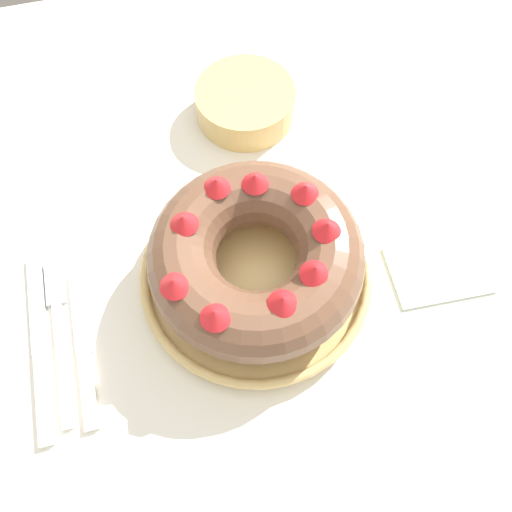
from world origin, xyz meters
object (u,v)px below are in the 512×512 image
napkin (438,270)px  serving_dish (256,275)px  side_bowl (245,103)px  bundt_cake (256,256)px  fork (59,327)px  serving_knife (41,358)px  cake_knife (85,357)px

napkin → serving_dish: bearing=168.5°
side_bowl → napkin: 0.37m
bundt_cake → fork: 0.26m
bundt_cake → serving_knife: bundt_cake is taller
bundt_cake → serving_knife: size_ratio=1.07×
cake_knife → napkin: size_ratio=1.60×
bundt_cake → side_bowl: bearing=78.9°
serving_dish → napkin: bearing=-11.5°
cake_knife → side_bowl: (0.28, 0.32, 0.02)m
side_bowl → fork: bearing=-138.0°
fork → cake_knife: bearing=-56.2°
bundt_cake → napkin: bundt_cake is taller
serving_dish → bundt_cake: size_ratio=1.14×
serving_knife → side_bowl: (0.33, 0.31, 0.02)m
cake_knife → bundt_cake: bearing=7.2°
serving_knife → side_bowl: 0.46m
serving_dish → serving_knife: 0.28m
bundt_cake → cake_knife: size_ratio=1.27×
bundt_cake → napkin: (0.24, -0.05, -0.07)m
serving_dish → bundt_cake: 0.06m
fork → side_bowl: side_bowl is taller
serving_dish → side_bowl: side_bowl is taller
bundt_cake → cake_knife: bundt_cake is taller
serving_knife → napkin: bearing=0.3°
side_bowl → serving_knife: bearing=-136.9°
bundt_cake → napkin: 0.25m
bundt_cake → side_bowl: 0.28m
serving_dish → fork: 0.26m
fork → napkin: fork is taller
serving_knife → serving_dish: bearing=9.1°
serving_dish → cake_knife: 0.23m
serving_knife → napkin: (0.52, -0.01, -0.00)m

